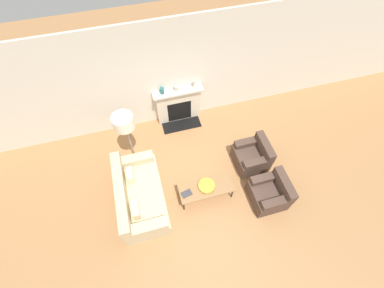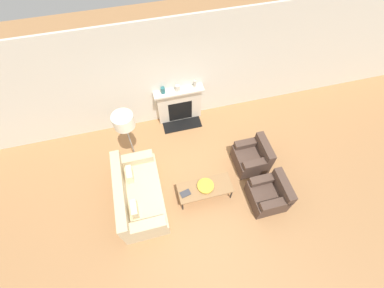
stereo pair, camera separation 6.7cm
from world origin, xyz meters
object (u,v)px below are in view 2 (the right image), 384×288
at_px(couch, 138,195).
at_px(armchair_far, 252,157).
at_px(armchair_near, 269,194).
at_px(floor_lamp, 124,123).
at_px(bowl, 206,186).
at_px(mantel_vase_left, 163,90).
at_px(mantel_vase_center_left, 177,88).
at_px(book, 185,193).
at_px(mantel_vase_center_right, 195,84).
at_px(fireplace, 179,105).
at_px(coffee_table, 205,188).

xyz_separation_m(couch, armchair_far, (2.82, 0.31, -0.04)).
bearing_deg(armchair_near, floor_lamp, -123.55).
xyz_separation_m(bowl, floor_lamp, (-1.42, 1.35, 1.01)).
xyz_separation_m(mantel_vase_left, mantel_vase_center_left, (0.37, 0.00, -0.01)).
distance_m(book, mantel_vase_center_right, 2.72).
height_order(armchair_far, book, armchair_far).
bearing_deg(mantel_vase_left, floor_lamp, -132.93).
relative_size(fireplace, couch, 0.71).
xyz_separation_m(book, mantel_vase_center_left, (0.41, 2.47, 0.72)).
bearing_deg(floor_lamp, fireplace, 37.30).
distance_m(armchair_near, armchair_far, 1.00).
bearing_deg(armchair_far, bowl, -68.95).
relative_size(fireplace, mantel_vase_center_right, 6.20).
height_order(fireplace, armchair_far, fireplace).
height_order(couch, mantel_vase_center_right, mantel_vase_center_right).
bearing_deg(bowl, mantel_vase_center_left, 91.46).
bearing_deg(armchair_near, couch, -103.75).
distance_m(fireplace, mantel_vase_left, 0.74).
height_order(armchair_far, mantel_vase_left, mantel_vase_left).
bearing_deg(mantel_vase_center_left, mantel_vase_left, 180.00).
distance_m(fireplace, book, 2.49).
distance_m(book, mantel_vase_center_left, 2.60).
bearing_deg(book, mantel_vase_left, 77.22).
relative_size(armchair_far, book, 3.13).
height_order(armchair_near, floor_lamp, floor_lamp).
relative_size(book, mantel_vase_center_left, 1.62).
distance_m(coffee_table, mantel_vase_center_left, 2.55).
relative_size(floor_lamp, mantel_vase_center_left, 11.11).
xyz_separation_m(couch, armchair_near, (2.82, -0.69, -0.04)).
height_order(couch, bowl, couch).
distance_m(armchair_near, book, 1.87).
xyz_separation_m(armchair_near, mantel_vase_center_left, (-1.41, 2.90, 0.85)).
bearing_deg(mantel_vase_center_left, floor_lamp, -141.88).
bearing_deg(floor_lamp, mantel_vase_center_right, 30.52).
distance_m(bowl, floor_lamp, 2.20).
bearing_deg(coffee_table, bowl, 53.35).
relative_size(bowl, floor_lamp, 0.22).
height_order(armchair_far, coffee_table, armchair_far).
height_order(coffee_table, mantel_vase_center_right, mantel_vase_center_right).
distance_m(fireplace, armchair_far, 2.35).
bearing_deg(mantel_vase_center_left, couch, -122.69).
bearing_deg(mantel_vase_center_right, mantel_vase_center_left, 180.00).
relative_size(coffee_table, floor_lamp, 0.72).
xyz_separation_m(armchair_far, mantel_vase_left, (-1.77, 1.90, 0.85)).
bearing_deg(coffee_table, book, -175.93).
bearing_deg(mantel_vase_center_right, coffee_table, -99.37).
relative_size(armchair_far, floor_lamp, 0.45).
bearing_deg(fireplace, floor_lamp, -142.70).
height_order(book, mantel_vase_center_left, mantel_vase_center_left).
distance_m(armchair_far, bowl, 1.45).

